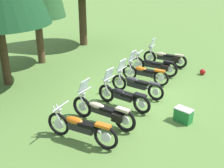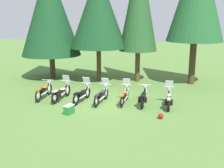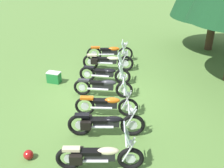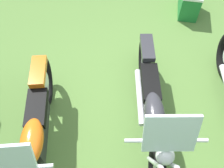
{
  "view_description": "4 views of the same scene",
  "coord_description": "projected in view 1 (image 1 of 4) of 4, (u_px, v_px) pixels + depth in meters",
  "views": [
    {
      "loc": [
        -9.3,
        -3.86,
        4.74
      ],
      "look_at": [
        -0.91,
        0.5,
        0.68
      ],
      "focal_mm": 44.74,
      "sensor_mm": 36.0,
      "label": 1
    },
    {
      "loc": [
        3.72,
        -15.03,
        4.91
      ],
      "look_at": [
        0.46,
        0.62,
        0.98
      ],
      "focal_mm": 44.49,
      "sensor_mm": 36.0,
      "label": 2
    },
    {
      "loc": [
        8.92,
        0.34,
        5.09
      ],
      "look_at": [
        0.38,
        0.23,
        0.74
      ],
      "focal_mm": 42.46,
      "sensor_mm": 36.0,
      "label": 3
    },
    {
      "loc": [
        0.62,
        1.34,
        2.99
      ],
      "look_at": [
        0.42,
        -0.34,
        0.64
      ],
      "focal_mm": 39.9,
      "sensor_mm": 36.0,
      "label": 4
    }
  ],
  "objects": [
    {
      "name": "motorcycle_0",
      "position": [
        80.0,
        127.0,
        7.94
      ],
      "size": [
        0.75,
        2.34,
        1.03
      ],
      "rotation": [
        0.0,
        0.0,
        1.59
      ],
      "color": "black",
      "rests_on": "ground_plane"
    },
    {
      "name": "dropped_helmet",
      "position": [
        203.0,
        72.0,
        13.0
      ],
      "size": [
        0.27,
        0.27,
        0.27
      ],
      "primitive_type": "sphere",
      "color": "maroon",
      "rests_on": "ground_plane"
    },
    {
      "name": "motorcycle_5",
      "position": [
        154.0,
        65.0,
        12.88
      ],
      "size": [
        0.74,
        2.33,
        1.03
      ],
      "rotation": [
        0.0,
        0.0,
        1.58
      ],
      "color": "black",
      "rests_on": "ground_plane"
    },
    {
      "name": "motorcycle_3",
      "position": [
        136.0,
        84.0,
        10.86
      ],
      "size": [
        0.72,
        2.29,
        1.34
      ],
      "rotation": [
        0.0,
        0.0,
        1.46
      ],
      "color": "black",
      "rests_on": "ground_plane"
    },
    {
      "name": "picnic_cooler",
      "position": [
        183.0,
        115.0,
        9.06
      ],
      "size": [
        0.47,
        0.63,
        0.48
      ],
      "color": "#1E7233",
      "rests_on": "ground_plane"
    },
    {
      "name": "motorcycle_6",
      "position": [
        165.0,
        58.0,
        13.98
      ],
      "size": [
        0.61,
        2.26,
        1.35
      ],
      "rotation": [
        0.0,
        0.0,
        1.58
      ],
      "color": "black",
      "rests_on": "ground_plane"
    },
    {
      "name": "motorcycle_2",
      "position": [
        123.0,
        96.0,
        9.91
      ],
      "size": [
        0.66,
        2.2,
        1.35
      ],
      "rotation": [
        0.0,
        0.0,
        1.42
      ],
      "color": "black",
      "rests_on": "ground_plane"
    },
    {
      "name": "motorcycle_4",
      "position": [
        144.0,
        72.0,
        12.01
      ],
      "size": [
        0.63,
        2.15,
        1.35
      ],
      "rotation": [
        0.0,
        0.0,
        1.53
      ],
      "color": "black",
      "rests_on": "ground_plane"
    },
    {
      "name": "ground_plane",
      "position": [
        134.0,
        94.0,
        11.09
      ],
      "size": [
        80.0,
        80.0,
        0.0
      ],
      "primitive_type": "plane",
      "color": "#547A38"
    },
    {
      "name": "motorcycle_1",
      "position": [
        103.0,
        111.0,
        8.84
      ],
      "size": [
        0.69,
        2.39,
        1.38
      ],
      "rotation": [
        0.0,
        0.0,
        1.49
      ],
      "color": "black",
      "rests_on": "ground_plane"
    }
  ]
}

